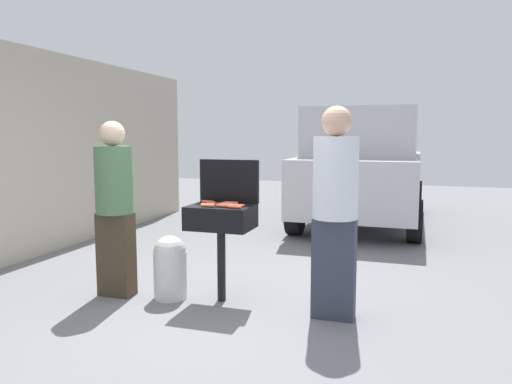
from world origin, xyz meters
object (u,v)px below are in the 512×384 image
object	(u,v)px
hot_dog_13	(208,206)
bbq_grill	(221,221)
person_left	(115,202)
hot_dog_1	(208,204)
hot_dog_0	(235,207)
hot_dog_6	(209,202)
propane_tank	(170,266)
person_right	(335,205)
hot_dog_7	(208,202)
hot_dog_12	(226,205)
hot_dog_9	(231,204)
hot_dog_11	(228,203)
hot_dog_5	(208,205)
parked_minivan	(364,166)
hot_dog_10	(214,204)
hot_dog_2	(231,203)
hot_dog_8	(236,206)
hot_dog_4	(237,206)
hot_dog_3	(222,206)

from	to	relation	value
hot_dog_13	bbq_grill	bearing A→B (deg)	61.42
person_left	hot_dog_1	bearing A→B (deg)	10.17
hot_dog_0	hot_dog_6	bearing A→B (deg)	146.95
propane_tank	person_right	xyz separation A→B (m)	(1.59, -0.01, 0.67)
hot_dog_7	hot_dog_12	size ratio (longest dim) A/B	1.00
hot_dog_9	hot_dog_11	distance (m)	0.05
bbq_grill	hot_dog_5	bearing A→B (deg)	-133.47
hot_dog_6	hot_dog_9	distance (m)	0.25
hot_dog_12	hot_dog_13	xyz separation A→B (m)	(-0.13, -0.11, 0.00)
hot_dog_9	propane_tank	size ratio (longest dim) A/B	0.21
hot_dog_11	parked_minivan	bearing A→B (deg)	79.97
bbq_grill	hot_dog_10	xyz separation A→B (m)	(-0.07, -0.00, 0.16)
hot_dog_1	hot_dog_6	world-z (taller)	same
hot_dog_2	hot_dog_12	xyz separation A→B (m)	(-0.00, -0.14, 0.00)
person_left	parked_minivan	distance (m)	5.25
hot_dog_9	propane_tank	distance (m)	0.86
hot_dog_8	parked_minivan	xyz separation A→B (m)	(0.70, 4.80, 0.09)
hot_dog_4	propane_tank	distance (m)	0.92
hot_dog_8	hot_dog_6	bearing A→B (deg)	154.35
hot_dog_1	hot_dog_8	bearing A→B (deg)	-4.87
hot_dog_12	propane_tank	xyz separation A→B (m)	(-0.56, -0.05, -0.61)
hot_dog_8	parked_minivan	distance (m)	4.86
hot_dog_1	propane_tank	bearing A→B (deg)	-176.31
hot_dog_1	hot_dog_6	xyz separation A→B (m)	(-0.05, 0.14, 0.00)
hot_dog_7	hot_dog_5	bearing A→B (deg)	-65.73
bbq_grill	hot_dog_8	distance (m)	0.25
propane_tank	person_left	xyz separation A→B (m)	(-0.55, -0.08, 0.61)
hot_dog_0	hot_dog_9	distance (m)	0.21
hot_dog_7	hot_dog_9	xyz separation A→B (m)	(0.28, -0.09, 0.00)
hot_dog_2	bbq_grill	bearing A→B (deg)	-120.27
hot_dog_2	hot_dog_11	size ratio (longest dim) A/B	1.00
hot_dog_8	hot_dog_12	xyz separation A→B (m)	(-0.12, 0.05, 0.00)
hot_dog_10	hot_dog_12	size ratio (longest dim) A/B	1.00
hot_dog_7	propane_tank	bearing A→B (deg)	-146.53
hot_dog_5	hot_dog_8	xyz separation A→B (m)	(0.27, 0.01, 0.00)
hot_dog_10	parked_minivan	size ratio (longest dim) A/B	0.03
hot_dog_0	hot_dog_12	xyz separation A→B (m)	(-0.14, 0.12, 0.00)
hot_dog_5	parked_minivan	distance (m)	4.91
hot_dog_0	bbq_grill	bearing A→B (deg)	141.60
hot_dog_4	hot_dog_3	bearing A→B (deg)	-149.93
hot_dog_7	hot_dog_8	world-z (taller)	same
bbq_grill	hot_dog_4	distance (m)	0.24
hot_dog_4	person_right	world-z (taller)	person_right
hot_dog_3	hot_dog_11	world-z (taller)	same
hot_dog_4	hot_dog_12	distance (m)	0.12
hot_dog_12	parked_minivan	xyz separation A→B (m)	(0.82, 4.75, 0.09)
hot_dog_1	hot_dog_13	world-z (taller)	same
hot_dog_8	hot_dog_11	xyz separation A→B (m)	(-0.13, 0.15, 0.00)
hot_dog_6	hot_dog_7	xyz separation A→B (m)	(-0.04, 0.05, 0.00)
hot_dog_7	hot_dog_8	size ratio (longest dim) A/B	1.00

